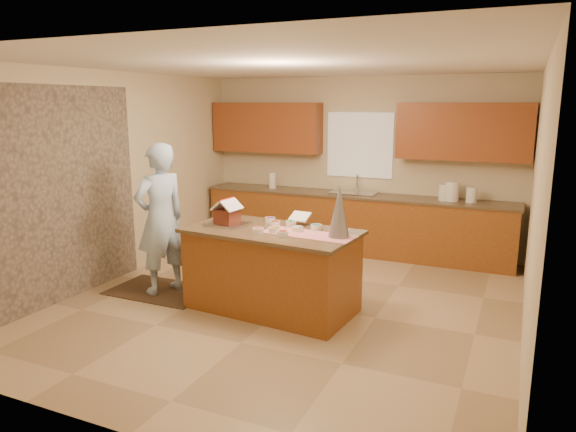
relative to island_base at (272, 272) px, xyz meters
The scene contains 28 objects.
floor 0.51m from the island_base, 64.53° to the left, with size 5.50×5.50×0.00m, color tan.
ceiling 2.27m from the island_base, 64.53° to the left, with size 5.50×5.50×0.00m, color silver.
wall_back 3.12m from the island_base, 87.90° to the left, with size 5.50×5.50×0.00m, color beige.
wall_front 2.68m from the island_base, 87.52° to the right, with size 5.50×5.50×0.00m, color beige.
wall_left 2.57m from the island_base, behind, with size 5.50×5.50×0.00m, color beige.
wall_right 2.77m from the island_base, ahead, with size 5.50×5.50×0.00m, color beige.
stone_accent 2.57m from the island_base, 166.46° to the right, with size 2.50×2.50×0.00m, color gray.
window_curtain 3.19m from the island_base, 87.88° to the left, with size 1.05×0.03×1.00m, color white.
back_counter_base 2.68m from the island_base, 87.67° to the left, with size 4.80×0.60×0.88m, color brown.
back_counter_top 2.72m from the island_base, 87.67° to the left, with size 4.85×0.63×0.04m, color brown.
upper_cabinet_left 3.47m from the island_base, 117.24° to the left, with size 1.85×0.35×0.80m, color brown.
upper_cabinet_right 3.56m from the island_base, 59.34° to the left, with size 1.85×0.35×0.80m, color brown.
sink 2.72m from the island_base, 87.67° to the left, with size 0.70×0.45×0.12m, color silver.
faucet 2.93m from the island_base, 87.82° to the left, with size 0.03×0.03×0.28m, color silver.
island_base is the anchor object (origin of this frame).
island_top 0.46m from the island_base, ahead, with size 1.90×0.99×0.04m, color brown.
table_runner 0.67m from the island_base, ahead, with size 1.01×0.36×0.01m, color red.
baking_tray 0.75m from the island_base, behind, with size 0.46×0.34×0.03m, color silver.
cookbook 0.71m from the island_base, 63.37° to the left, with size 0.22×0.02×0.18m, color white.
tinsel_tree 1.10m from the island_base, ahead, with size 0.22×0.22×0.56m, color #ACACB8.
rug 1.58m from the island_base, behind, with size 1.24×0.81×0.01m, color black.
boy 1.55m from the island_base, behind, with size 0.67×0.44×1.83m, color #ABCCF4.
canister_a 3.11m from the island_base, 61.20° to the left, with size 0.17×0.17×0.23m, color white.
canister_b 3.17m from the island_base, 59.63° to the left, with size 0.19×0.19×0.28m, color white.
canister_c 3.30m from the island_base, 55.51° to the left, with size 0.15×0.15×0.21m, color white.
paper_towel 3.03m from the island_base, 115.61° to the left, with size 0.12×0.12×0.26m, color white.
gingerbread_house 0.83m from the island_base, behind, with size 0.30×0.31×0.28m.
candy_bowls 0.53m from the island_base, 30.22° to the left, with size 0.75×0.67×0.06m.
Camera 1 is at (2.39, -5.33, 2.30)m, focal length 33.05 mm.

